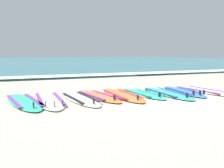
% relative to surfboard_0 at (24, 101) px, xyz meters
% --- Properties ---
extents(ground_plane, '(80.00, 80.00, 0.00)m').
position_rel_surfboard_0_xyz_m(ground_plane, '(2.72, -0.54, -0.04)').
color(ground_plane, '#B7AD93').
extents(sea, '(80.00, 60.00, 0.10)m').
position_rel_surfboard_0_xyz_m(sea, '(2.72, 35.06, 0.01)').
color(sea, teal).
rests_on(sea, ground).
extents(wave_foam_strip, '(80.00, 1.26, 0.11)m').
position_rel_surfboard_0_xyz_m(wave_foam_strip, '(2.72, 5.69, 0.02)').
color(wave_foam_strip, white).
rests_on(wave_foam_strip, ground).
extents(surfboard_0, '(0.92, 2.54, 0.18)m').
position_rel_surfboard_0_xyz_m(surfboard_0, '(0.00, 0.00, 0.00)').
color(surfboard_0, '#2DB793').
rests_on(surfboard_0, ground).
extents(surfboard_1, '(0.76, 2.56, 0.18)m').
position_rel_surfboard_0_xyz_m(surfboard_1, '(0.58, -0.04, 0.00)').
color(surfboard_1, white).
rests_on(surfboard_1, ground).
extents(surfboard_2, '(0.69, 2.31, 0.18)m').
position_rel_surfboard_0_xyz_m(surfboard_2, '(1.31, -0.15, 0.00)').
color(surfboard_2, silver).
rests_on(surfboard_2, ground).
extents(surfboard_3, '(0.82, 2.34, 0.18)m').
position_rel_surfboard_0_xyz_m(surfboard_3, '(1.86, 0.08, 0.00)').
color(surfboard_3, orange).
rests_on(surfboard_3, ground).
extents(surfboard_4, '(0.73, 2.52, 0.18)m').
position_rel_surfboard_0_xyz_m(surfboard_4, '(2.51, -0.01, -0.00)').
color(surfboard_4, orange).
rests_on(surfboard_4, ground).
extents(surfboard_5, '(0.62, 2.14, 0.18)m').
position_rel_surfboard_0_xyz_m(surfboard_5, '(3.12, -0.03, 0.00)').
color(surfboard_5, '#2DB793').
rests_on(surfboard_5, ground).
extents(surfboard_6, '(0.79, 2.52, 0.18)m').
position_rel_surfboard_0_xyz_m(surfboard_6, '(3.81, -0.22, -0.00)').
color(surfboard_6, '#2DB793').
rests_on(surfboard_6, ground).
extents(surfboard_7, '(0.91, 2.29, 0.18)m').
position_rel_surfboard_0_xyz_m(surfboard_7, '(4.44, -0.16, 0.00)').
color(surfboard_7, '#3875CC').
rests_on(surfboard_7, ground).
extents(surfboard_8, '(0.72, 2.38, 0.18)m').
position_rel_surfboard_0_xyz_m(surfboard_8, '(5.06, -0.29, 0.00)').
color(surfboard_8, white).
rests_on(surfboard_8, ground).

